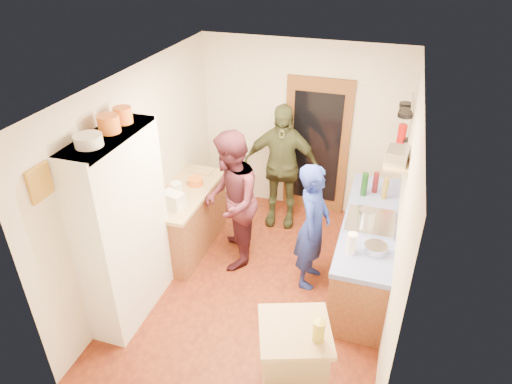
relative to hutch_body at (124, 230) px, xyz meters
The scene contains 44 objects.
floor 1.89m from the hutch_body, 31.61° to the left, with size 3.00×4.00×0.02m, color maroon.
ceiling 2.15m from the hutch_body, 31.61° to the left, with size 3.00×4.00×0.02m, color silver.
wall_back 3.10m from the hutch_body, 65.17° to the left, with size 3.00×0.02×2.60m, color beige.
wall_front 1.79m from the hutch_body, 42.95° to the right, with size 3.00×0.02×2.60m, color beige.
wall_left 0.85m from the hutch_body, 104.71° to the left, with size 0.02×4.00×2.60m, color beige.
wall_right 2.93m from the hutch_body, 15.89° to the left, with size 0.02×4.00×2.60m, color beige.
door_frame 3.17m from the hutch_body, 60.77° to the left, with size 0.95×0.06×2.10m, color brown.
door_glass 3.14m from the hutch_body, 60.46° to the left, with size 0.70×0.02×1.70m, color black.
hutch_body is the anchor object (origin of this frame).
hutch_top_shelf 1.08m from the hutch_body, ahead, with size 0.40×1.14×0.04m, color white.
plate_stack 1.18m from the hutch_body, 90.00° to the right, with size 0.25×0.25×0.11m, color white.
orange_pot_a 1.19m from the hutch_body, 90.00° to the left, with size 0.21×0.21×0.17m, color orange.
orange_pot_b 1.22m from the hutch_body, 90.00° to the left, with size 0.18×0.18×0.16m, color orange.
left_counter_base 1.42m from the hutch_body, 85.43° to the left, with size 0.60×1.40×0.85m, color #975C35.
left_counter_top 1.27m from the hutch_body, 85.43° to the left, with size 0.64×1.44×0.05m, color tan.
toaster 0.87m from the hutch_body, 80.02° to the left, with size 0.27×0.18×0.20m, color white.
kettle 1.15m from the hutch_body, 87.49° to the left, with size 0.15×0.15×0.17m, color white.
orange_bowl 1.47m from the hutch_body, 82.92° to the left, with size 0.20×0.20×0.09m, color orange.
chopping_board 1.84m from the hutch_body, 86.23° to the left, with size 0.30×0.22×0.03m, color tan.
right_counter_base 2.90m from the hutch_body, 27.47° to the left, with size 0.60×2.20×0.84m, color #975C35.
right_counter_top 2.83m from the hutch_body, 27.47° to the left, with size 0.62×2.22×0.06m, color #1524B3.
hob 2.79m from the hutch_body, 26.22° to the left, with size 0.55×0.58×0.04m, color silver.
pot_on_hob 2.75m from the hutch_body, 26.82° to the left, with size 0.19×0.19×0.12m, color silver.
bottle_a 2.99m from the hutch_body, 38.17° to the left, with size 0.08×0.08×0.32m, color #143F14.
bottle_b 3.17m from the hutch_body, 38.43° to the left, with size 0.07×0.07×0.29m, color #591419.
bottle_c 3.20m from the hutch_body, 35.30° to the left, with size 0.07×0.07×0.29m, color olive.
paper_towel 2.43m from the hutch_body, 14.44° to the left, with size 0.11×0.11×0.24m, color white.
mixing_bowl 2.69m from the hutch_body, 14.70° to the left, with size 0.24×0.24×0.09m, color silver.
island_base 2.23m from the hutch_body, 17.01° to the right, with size 0.55×0.55×0.86m, color tan.
island_top 2.14m from the hutch_body, 17.01° to the right, with size 0.62×0.62×0.05m, color tan.
cutting_board 2.07m from the hutch_body, 16.72° to the right, with size 0.35×0.28×0.02m, color white.
oil_jar 2.35m from the hutch_body, 16.77° to the right, with size 0.10×0.10×0.20m, color #AD9E2D.
pan_rail 3.73m from the hutch_body, 40.11° to the left, with size 0.02×0.02×0.65m, color silver.
pan_hang_a 3.55m from the hutch_body, 38.53° to the left, with size 0.18×0.18×0.05m, color black.
pan_hang_b 3.67m from the hutch_body, 41.04° to the left, with size 0.16×0.16×0.05m, color black.
pan_hang_c 3.80m from the hutch_body, 43.36° to the left, with size 0.17×0.17×0.05m, color black.
wall_shelf 3.01m from the hutch_body, 25.09° to the left, with size 0.26×0.42×0.03m, color tan.
radio 3.03m from the hutch_body, 25.09° to the left, with size 0.22×0.30×0.15m, color silver.
ext_bracket 3.75m from the hutch_body, 42.07° to the left, with size 0.06×0.10×0.04m, color black.
fire_extinguisher 3.71m from the hutch_body, 42.69° to the left, with size 0.11×0.11×0.32m, color red.
picture_frame 1.22m from the hutch_body, 103.50° to the right, with size 0.03×0.25×0.30m, color gold.
person_hob 2.17m from the hutch_body, 28.98° to the left, with size 0.60×0.39×1.63m, color navy.
person_left 1.46m from the hutch_body, 56.07° to the left, with size 0.90×0.70×1.85m, color #441A24.
person_back 2.53m from the hutch_body, 62.63° to the left, with size 1.09×0.45×1.86m, color #343720.
Camera 1 is at (1.25, -4.17, 3.93)m, focal length 32.00 mm.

